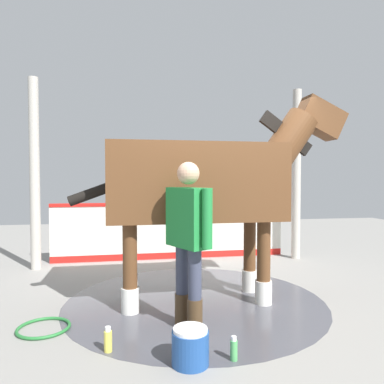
{
  "coord_description": "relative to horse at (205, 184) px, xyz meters",
  "views": [
    {
      "loc": [
        -1.0,
        -4.28,
        1.5
      ],
      "look_at": [
        -0.35,
        -0.39,
        1.35
      ],
      "focal_mm": 33.67,
      "sensor_mm": 36.0,
      "label": 1
    }
  ],
  "objects": [
    {
      "name": "ground_plane",
      "position": [
        0.12,
        -0.0,
        -1.44
      ],
      "size": [
        16.0,
        16.0,
        0.02
      ],
      "primitive_type": "cube",
      "color": "gray"
    },
    {
      "name": "wet_patch",
      "position": [
        -0.12,
        -0.0,
        -1.43
      ],
      "size": [
        3.14,
        3.14,
        0.0
      ],
      "primitive_type": "cylinder",
      "color": "#4C4C54",
      "rests_on": "ground"
    },
    {
      "name": "barrier_wall",
      "position": [
        -0.15,
        2.36,
        -0.95
      ],
      "size": [
        4.31,
        0.14,
        1.05
      ],
      "color": "silver",
      "rests_on": "ground"
    },
    {
      "name": "roof_post_near",
      "position": [
        2.15,
        2.0,
        0.13
      ],
      "size": [
        0.16,
        0.16,
        3.14
      ],
      "primitive_type": "cylinder",
      "color": "#B7B2A8",
      "rests_on": "ground"
    },
    {
      "name": "roof_post_far",
      "position": [
        -2.44,
        1.95,
        0.13
      ],
      "size": [
        0.16,
        0.16,
        3.14
      ],
      "primitive_type": "cylinder",
      "color": "#B7B2A8",
      "rests_on": "ground"
    },
    {
      "name": "horse",
      "position": [
        0.0,
        0.0,
        0.0
      ],
      "size": [
        3.43,
        0.93,
        2.55
      ],
      "rotation": [
        0.0,
        0.0,
        0.01
      ],
      "color": "brown",
      "rests_on": "ground"
    },
    {
      "name": "handler",
      "position": [
        -0.33,
        -0.79,
        -0.48
      ],
      "size": [
        0.41,
        0.61,
        1.66
      ],
      "rotation": [
        0.0,
        0.0,
        3.61
      ],
      "color": "#47331E",
      "rests_on": "ground"
    },
    {
      "name": "wash_bucket",
      "position": [
        -0.42,
        -1.47,
        -1.29
      ],
      "size": [
        0.3,
        0.3,
        0.3
      ],
      "color": "#1E478C",
      "rests_on": "ground"
    },
    {
      "name": "bottle_shampoo",
      "position": [
        -1.09,
        -1.15,
        -1.33
      ],
      "size": [
        0.07,
        0.07,
        0.22
      ],
      "color": "#D8CC4C",
      "rests_on": "ground"
    },
    {
      "name": "bottle_spray",
      "position": [
        -0.06,
        -1.47,
        -1.34
      ],
      "size": [
        0.06,
        0.06,
        0.2
      ],
      "color": "#4CA559",
      "rests_on": "ground"
    },
    {
      "name": "hose_coil",
      "position": [
        -1.75,
        -0.57,
        -1.42
      ],
      "size": [
        0.52,
        0.52,
        0.03
      ],
      "primitive_type": "torus",
      "color": "#267233",
      "rests_on": "ground"
    }
  ]
}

